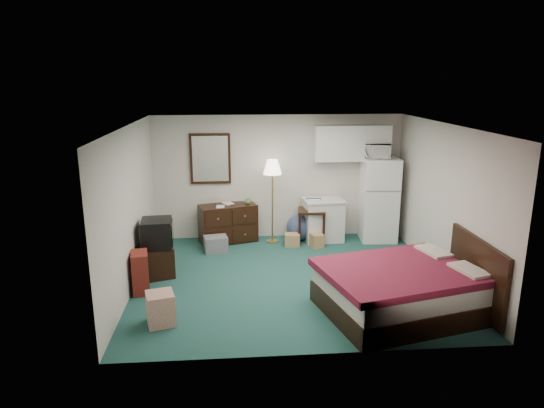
{
  "coord_description": "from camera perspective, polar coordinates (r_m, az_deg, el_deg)",
  "views": [
    {
      "loc": [
        -0.92,
        -7.33,
        3.2
      ],
      "look_at": [
        -0.29,
        0.25,
        1.21
      ],
      "focal_mm": 32.0,
      "sensor_mm": 36.0,
      "label": 1
    }
  ],
  "objects": [
    {
      "name": "microwave",
      "position": [
        9.72,
        12.33,
        6.3
      ],
      "size": [
        0.55,
        0.39,
        0.34
      ],
      "primitive_type": "imported",
      "rotation": [
        0.0,
        0.0,
        -0.25
      ],
      "color": "white",
      "rests_on": "fridge"
    },
    {
      "name": "dresser",
      "position": [
        9.73,
        -5.19,
        -2.27
      ],
      "size": [
        1.21,
        0.8,
        0.76
      ],
      "primitive_type": null,
      "rotation": [
        0.0,
        0.0,
        0.29
      ],
      "color": "black",
      "rests_on": "floor"
    },
    {
      "name": "cardboard_box_b",
      "position": [
        9.51,
        5.27,
        -4.26
      ],
      "size": [
        0.28,
        0.31,
        0.26
      ],
      "primitive_type": null,
      "rotation": [
        0.0,
        0.0,
        0.25
      ],
      "color": "#A37A41",
      "rests_on": "floor"
    },
    {
      "name": "exercise_ball",
      "position": [
        9.83,
        3.24,
        -2.75
      ],
      "size": [
        0.56,
        0.56,
        0.53
      ],
      "primitive_type": "sphere",
      "rotation": [
        0.0,
        0.0,
        0.05
      ],
      "color": "navy",
      "rests_on": "floor"
    },
    {
      "name": "floor_lamp",
      "position": [
        9.56,
        0.05,
        0.3
      ],
      "size": [
        0.37,
        0.37,
        1.67
      ],
      "primitive_type": null,
      "rotation": [
        0.0,
        0.0,
        -0.04
      ],
      "color": "#D6A953",
      "rests_on": "floor"
    },
    {
      "name": "laptop",
      "position": [
        9.55,
        4.99,
        -0.11
      ],
      "size": [
        0.31,
        0.25,
        0.21
      ],
      "primitive_type": null,
      "rotation": [
        0.0,
        0.0,
        0.01
      ],
      "color": "black",
      "rests_on": "desk"
    },
    {
      "name": "fridge",
      "position": [
        9.95,
        12.45,
        0.55
      ],
      "size": [
        0.74,
        0.74,
        1.68
      ],
      "primitive_type": null,
      "rotation": [
        0.0,
        0.0,
        -0.08
      ],
      "color": "white",
      "rests_on": "floor"
    },
    {
      "name": "book_a",
      "position": [
        9.46,
        -6.58,
        0.27
      ],
      "size": [
        0.16,
        0.02,
        0.22
      ],
      "primitive_type": "imported",
      "rotation": [
        0.0,
        0.0,
        -0.05
      ],
      "color": "#A37A41",
      "rests_on": "dresser"
    },
    {
      "name": "kitchen_counter",
      "position": [
        9.82,
        6.02,
        -1.95
      ],
      "size": [
        0.8,
        0.64,
        0.82
      ],
      "primitive_type": null,
      "rotation": [
        0.0,
        0.0,
        0.09
      ],
      "color": "silver",
      "rests_on": "floor"
    },
    {
      "name": "suitcase",
      "position": [
        7.73,
        -15.24,
        -7.78
      ],
      "size": [
        0.32,
        0.44,
        0.64
      ],
      "primitive_type": null,
      "rotation": [
        0.0,
        0.0,
        0.19
      ],
      "color": "maroon",
      "rests_on": "floor"
    },
    {
      "name": "mug",
      "position": [
        9.66,
        -2.85,
        0.37
      ],
      "size": [
        0.14,
        0.12,
        0.13
      ],
      "primitive_type": "imported",
      "rotation": [
        0.0,
        0.0,
        0.23
      ],
      "color": "#61994E",
      "rests_on": "dresser"
    },
    {
      "name": "upper_cabinets",
      "position": [
        9.78,
        9.38,
        7.11
      ],
      "size": [
        1.5,
        0.35,
        0.7
      ],
      "primitive_type": null,
      "color": "silver",
      "rests_on": "walls"
    },
    {
      "name": "walls",
      "position": [
        7.65,
        2.31,
        -0.16
      ],
      "size": [
        5.01,
        4.51,
        2.5
      ],
      "color": "silver",
      "rests_on": "floor"
    },
    {
      "name": "cardboard_box_a",
      "position": [
        9.53,
        2.39,
        -4.22
      ],
      "size": [
        0.31,
        0.27,
        0.24
      ],
      "primitive_type": null,
      "rotation": [
        0.0,
        0.0,
        -0.08
      ],
      "color": "#A37A41",
      "rests_on": "floor"
    },
    {
      "name": "tv_stand",
      "position": [
        8.32,
        -13.41,
        -6.55
      ],
      "size": [
        0.65,
        0.68,
        0.5
      ],
      "primitive_type": null,
      "rotation": [
        0.0,
        0.0,
        0.31
      ],
      "color": "black",
      "rests_on": "floor"
    },
    {
      "name": "book_b",
      "position": [
        9.62,
        -5.71,
        0.63
      ],
      "size": [
        0.18,
        0.11,
        0.25
      ],
      "primitive_type": "imported",
      "rotation": [
        0.0,
        0.0,
        0.47
      ],
      "color": "#A37A41",
      "rests_on": "dresser"
    },
    {
      "name": "bed",
      "position": [
        7.08,
        14.8,
        -9.84
      ],
      "size": [
        2.36,
        2.04,
        0.65
      ],
      "primitive_type": null,
      "rotation": [
        0.0,
        0.0,
        0.25
      ],
      "color": "maroon",
      "rests_on": "floor"
    },
    {
      "name": "floor",
      "position": [
        8.06,
        2.22,
        -8.78
      ],
      "size": [
        5.0,
        4.5,
        0.01
      ],
      "primitive_type": "cube",
      "color": "#173C3D",
      "rests_on": "ground"
    },
    {
      "name": "headboard",
      "position": [
        7.42,
        22.92,
        -7.51
      ],
      "size": [
        0.06,
        1.56,
        1.0
      ],
      "primitive_type": null,
      "color": "black",
      "rests_on": "walls"
    },
    {
      "name": "file_bin",
      "position": [
        9.26,
        -6.63,
        -4.69
      ],
      "size": [
        0.48,
        0.39,
        0.3
      ],
      "primitive_type": null,
      "rotation": [
        0.0,
        0.0,
        0.18
      ],
      "color": "slate",
      "rests_on": "floor"
    },
    {
      "name": "desk",
      "position": [
        9.71,
        4.64,
        -2.57
      ],
      "size": [
        0.6,
        0.6,
        0.67
      ],
      "primitive_type": null,
      "rotation": [
        0.0,
        0.0,
        -0.14
      ],
      "color": "black",
      "rests_on": "floor"
    },
    {
      "name": "crt_tv",
      "position": [
        8.17,
        -13.41,
        -3.36
      ],
      "size": [
        0.54,
        0.57,
        0.46
      ],
      "primitive_type": null,
      "rotation": [
        0.0,
        0.0,
        0.07
      ],
      "color": "black",
      "rests_on": "tv_stand"
    },
    {
      "name": "mirror",
      "position": [
        9.69,
        -7.27,
        5.32
      ],
      "size": [
        0.8,
        0.06,
        1.0
      ],
      "primitive_type": null,
      "color": "white",
      "rests_on": "walls"
    },
    {
      "name": "retail_box",
      "position": [
        6.77,
        -12.98,
        -11.9
      ],
      "size": [
        0.43,
        0.43,
        0.44
      ],
      "primitive_type": null,
      "rotation": [
        0.0,
        0.0,
        0.26
      ],
      "color": "beige",
      "rests_on": "floor"
    },
    {
      "name": "ceiling",
      "position": [
        7.42,
        2.41,
        9.21
      ],
      "size": [
        5.0,
        4.5,
        0.01
      ],
      "primitive_type": "cube",
      "color": "silver",
      "rests_on": "walls"
    }
  ]
}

